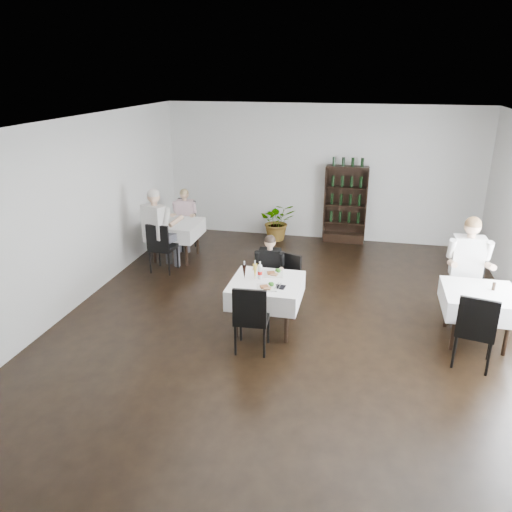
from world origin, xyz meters
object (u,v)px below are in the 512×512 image
at_px(diner_main, 269,267).
at_px(wine_shelf, 345,205).
at_px(potted_tree, 278,221).
at_px(main_table, 266,290).

bearing_deg(diner_main, wine_shelf, 74.93).
height_order(potted_tree, diner_main, diner_main).
xyz_separation_m(wine_shelf, potted_tree, (-1.49, -0.18, -0.41)).
distance_m(wine_shelf, diner_main, 3.79).
height_order(wine_shelf, diner_main, wine_shelf).
xyz_separation_m(main_table, potted_tree, (-0.59, 4.14, -0.18)).
bearing_deg(main_table, potted_tree, 98.06).
relative_size(main_table, diner_main, 0.83).
relative_size(wine_shelf, potted_tree, 2.01).
xyz_separation_m(wine_shelf, main_table, (-0.90, -4.31, -0.23)).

